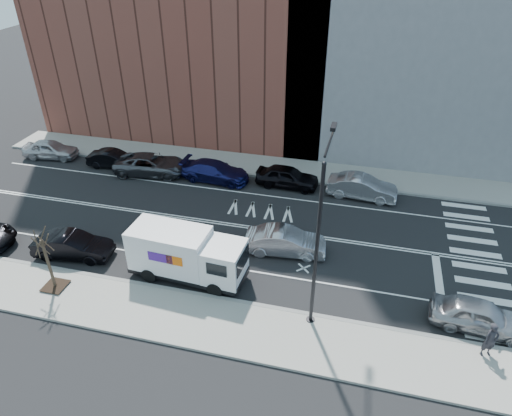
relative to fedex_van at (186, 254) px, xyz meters
The scene contains 21 objects.
ground 5.83m from the fedex_van, 87.06° to the left, with size 120.00×120.00×0.00m, color black.
sidewalk_near 3.55m from the fedex_van, 84.86° to the right, with size 44.00×3.60×0.15m, color gray.
sidewalk_far 14.48m from the fedex_van, 88.86° to the left, with size 44.00×3.60×0.15m, color gray.
curb_near 2.07m from the fedex_van, 78.38° to the right, with size 44.00×0.25×0.17m, color gray.
curb_far 12.69m from the fedex_van, 88.69° to the left, with size 44.00×0.25×0.17m, color gray.
crosswalk 17.30m from the fedex_van, 18.98° to the left, with size 3.00×14.00×0.01m, color white, non-canonical shape.
road_markings 5.83m from the fedex_van, 87.06° to the left, with size 40.00×8.60×0.01m, color white, non-canonical shape.
bldg_brick 24.45m from the fedex_van, 109.99° to the left, with size 26.00×10.00×22.00m, color brown.
streetlight 8.19m from the fedex_van, 10.20° to the right, with size 0.44×4.02×9.34m.
street_tree 7.27m from the fedex_van, 157.38° to the right, with size 1.20×1.20×3.75m.
fedex_van is the anchor object (origin of this frame).
far_parked_a 20.63m from the fedex_van, 145.59° to the left, with size 1.84×4.58×1.56m, color #B6B6BB.
far_parked_b 15.80m from the fedex_van, 133.77° to the left, with size 1.49×4.28×1.41m, color black.
far_parked_c 13.36m from the fedex_van, 123.94° to the left, with size 2.66×5.77×1.60m, color #4D4E54.
far_parked_d 11.48m from the fedex_van, 100.63° to the left, with size 2.17×5.33×1.55m, color navy.
far_parked_e 12.23m from the fedex_van, 73.39° to the left, with size 1.92×4.76×1.62m, color black.
far_parked_f 14.61m from the fedex_van, 51.48° to the left, with size 1.75×5.01×1.65m, color #AEADB2.
driving_sedan 6.13m from the fedex_van, 35.62° to the left, with size 1.69×4.86×1.60m, color #A8A8AC.
near_parked_rear_a 7.39m from the fedex_van, behind, with size 1.64×4.69×1.55m, color black.
near_parked_front 15.42m from the fedex_van, ahead, with size 1.90×4.72×1.61m, color #AFAEB3.
pedestrian 15.63m from the fedex_van, ahead, with size 0.69×0.45×1.88m, color #232228.
Camera 1 is at (8.36, -24.05, 17.25)m, focal length 32.00 mm.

